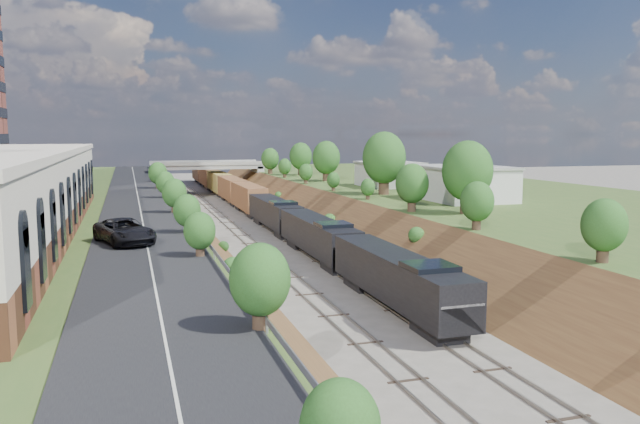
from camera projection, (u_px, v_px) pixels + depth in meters
platform_right at (492, 210)px, 89.04m from camera, size 44.00×180.00×5.00m
embankment_left at (179, 243)px, 76.44m from camera, size 10.00×180.00×10.00m
embankment_right at (347, 234)px, 82.90m from camera, size 10.00×180.00×10.00m
rail_left_track at (246, 239)px, 78.90m from camera, size 1.58×180.00×0.18m
rail_right_track at (286, 237)px, 80.42m from camera, size 1.58×180.00×0.18m
road at (139, 203)px, 74.50m from camera, size 8.00×180.00×0.10m
guardrail at (174, 198)px, 75.45m from camera, size 0.10×171.00×0.70m
overpass at (206, 172)px, 137.84m from camera, size 24.50×8.30×7.40m
white_building_near at (463, 184)px, 78.11m from camera, size 9.00×12.00×4.00m
white_building_far at (389, 175)px, 98.85m from camera, size 8.00×10.00×3.60m
tree_right_large at (467, 172)px, 64.54m from camera, size 5.25×5.25×7.61m
tree_left_crest at (215, 238)px, 37.42m from camera, size 2.45×2.45×3.55m
freight_train at (242, 194)px, 110.82m from camera, size 3.28×148.91×4.83m
suv at (125, 231)px, 46.71m from camera, size 5.08×7.29×1.85m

